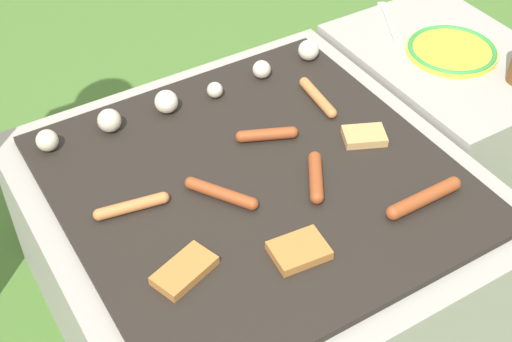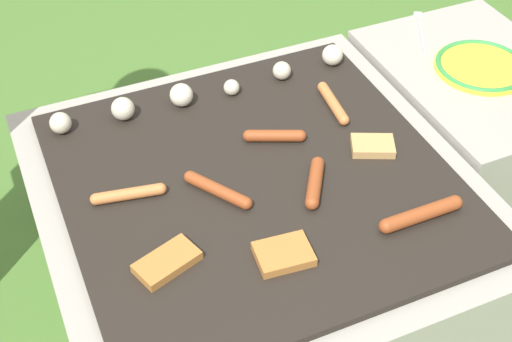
% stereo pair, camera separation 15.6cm
% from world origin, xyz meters
% --- Properties ---
extents(ground_plane, '(14.00, 14.00, 0.00)m').
position_xyz_m(ground_plane, '(0.00, 0.00, 0.00)').
color(ground_plane, '#47702D').
extents(grill, '(0.95, 0.95, 0.46)m').
position_xyz_m(grill, '(0.00, 0.00, 0.23)').
color(grill, '#9E998E').
rests_on(grill, ground_plane).
extents(side_ledge, '(0.46, 0.62, 0.46)m').
position_xyz_m(side_ledge, '(0.71, 0.15, 0.23)').
color(side_ledge, '#9E998E').
rests_on(side_ledge, ground_plane).
extents(sausage_front_right, '(0.10, 0.14, 0.03)m').
position_xyz_m(sausage_front_right, '(0.10, -0.08, 0.47)').
color(sausage_front_right, '#93421E').
rests_on(sausage_front_right, grill).
extents(sausage_back_center, '(0.04, 0.17, 0.03)m').
position_xyz_m(sausage_back_center, '(0.28, 0.16, 0.47)').
color(sausage_back_center, '#C6753D').
rests_on(sausage_back_center, grill).
extents(sausage_back_right, '(0.20, 0.03, 0.03)m').
position_xyz_m(sausage_back_right, '(0.26, -0.25, 0.47)').
color(sausage_back_right, '#93421E').
rests_on(sausage_back_right, grill).
extents(sausage_mid_right, '(0.14, 0.08, 0.03)m').
position_xyz_m(sausage_mid_right, '(0.09, 0.10, 0.47)').
color(sausage_mid_right, '#93421E').
rests_on(sausage_mid_right, grill).
extents(sausage_front_center, '(0.16, 0.05, 0.03)m').
position_xyz_m(sausage_front_center, '(-0.28, 0.05, 0.47)').
color(sausage_front_center, '#C6753D').
rests_on(sausage_front_center, grill).
extents(sausage_mid_left, '(0.11, 0.15, 0.03)m').
position_xyz_m(sausage_mid_left, '(-0.10, -0.02, 0.47)').
color(sausage_mid_left, '#93421E').
rests_on(sausage_mid_left, grill).
extents(bread_slice_left, '(0.14, 0.11, 0.02)m').
position_xyz_m(bread_slice_left, '(-0.26, -0.16, 0.47)').
color(bread_slice_left, '#B27033').
rests_on(bread_slice_left, grill).
extents(bread_slice_center, '(0.12, 0.09, 0.02)m').
position_xyz_m(bread_slice_center, '(-0.04, -0.23, 0.47)').
color(bread_slice_center, '#B27033').
rests_on(bread_slice_center, grill).
extents(bread_slice_right, '(0.12, 0.10, 0.02)m').
position_xyz_m(bread_slice_right, '(0.28, -0.02, 0.47)').
color(bread_slice_right, tan).
rests_on(bread_slice_right, grill).
extents(mushroom_row, '(0.77, 0.07, 0.06)m').
position_xyz_m(mushroom_row, '(-0.01, 0.32, 0.48)').
color(mushroom_row, beige).
rests_on(mushroom_row, grill).
extents(plate_colorful, '(0.25, 0.25, 0.02)m').
position_xyz_m(plate_colorful, '(0.71, 0.15, 0.46)').
color(plate_colorful, yellow).
rests_on(plate_colorful, side_ledge).
extents(fork_utensil, '(0.11, 0.19, 0.01)m').
position_xyz_m(fork_utensil, '(0.67, 0.37, 0.46)').
color(fork_utensil, silver).
rests_on(fork_utensil, side_ledge).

